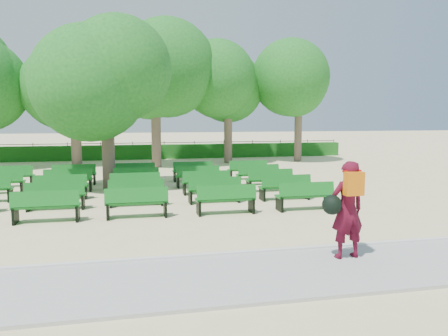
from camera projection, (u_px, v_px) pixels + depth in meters
name	position (u px, v px, depth m)	size (l,w,h in m)	color
ground	(169.00, 199.00, 14.37)	(120.00, 120.00, 0.00)	beige
paving	(209.00, 279.00, 7.18)	(30.00, 2.20, 0.06)	#A9A8A4
curb	(198.00, 257.00, 8.30)	(30.00, 0.12, 0.10)	silver
hedge	(149.00, 152.00, 27.90)	(26.00, 0.70, 0.90)	#1A5D19
fence	(149.00, 158.00, 28.34)	(26.00, 0.10, 1.02)	black
tree_line	(152.00, 166.00, 24.07)	(21.80, 6.80, 7.04)	#207021
bench_array	(136.00, 194.00, 14.76)	(1.68, 0.60, 1.04)	#126A1C
tree_among	(106.00, 82.00, 15.98)	(4.17, 4.17, 5.86)	brown
person	(346.00, 208.00, 8.09)	(0.88, 0.54, 1.83)	#4B0A1B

